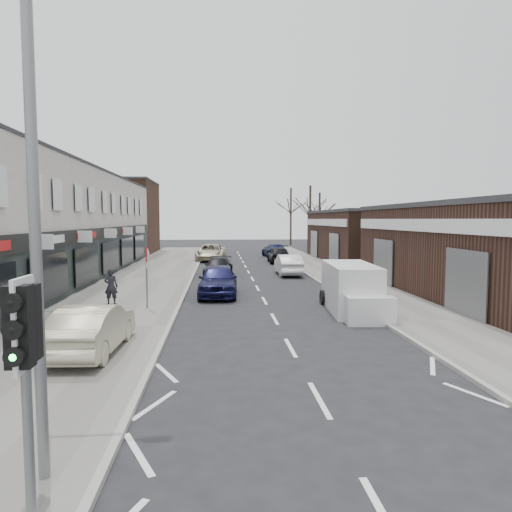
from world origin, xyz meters
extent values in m
plane|color=black|center=(0.00, 0.00, 0.00)|extent=(160.00, 160.00, 0.00)
cube|color=slate|center=(-6.75, 22.00, 0.06)|extent=(5.50, 64.00, 0.12)
cube|color=slate|center=(5.75, 22.00, 0.06)|extent=(3.50, 64.00, 0.12)
cube|color=beige|center=(-13.50, 19.50, 3.55)|extent=(8.00, 41.00, 7.10)
cube|color=#472C1E|center=(-13.50, 45.00, 4.00)|extent=(8.00, 10.00, 8.00)
cube|color=#3A241A|center=(12.50, 34.00, 2.25)|extent=(10.00, 16.00, 4.50)
cylinder|color=slate|center=(-4.40, -2.00, 1.62)|extent=(0.12, 0.12, 3.00)
cube|color=silver|center=(-4.40, -2.00, 2.67)|extent=(0.05, 0.55, 1.10)
cube|color=black|center=(-4.40, -2.12, 2.67)|extent=(0.28, 0.22, 0.95)
sphere|color=#0CE533|center=(-4.40, -2.24, 2.37)|extent=(0.18, 0.18, 0.18)
cube|color=black|center=(-4.40, -1.88, 2.67)|extent=(0.26, 0.20, 0.90)
cylinder|color=slate|center=(-4.70, -0.80, 4.12)|extent=(0.16, 0.16, 8.00)
cylinder|color=slate|center=(-5.20, 12.00, 1.37)|extent=(0.07, 0.07, 2.50)
cube|color=white|center=(-5.15, 12.00, 1.97)|extent=(0.04, 0.45, 0.25)
cube|color=silver|center=(3.40, 11.34, 1.00)|extent=(2.15, 4.51, 2.00)
cube|color=silver|center=(3.40, 8.77, 0.52)|extent=(1.82, 0.90, 1.05)
cylinder|color=black|center=(2.59, 9.81, 0.33)|extent=(0.21, 0.67, 0.67)
cylinder|color=black|center=(4.21, 9.81, 0.33)|extent=(0.21, 0.67, 0.67)
cylinder|color=black|center=(2.59, 12.88, 0.33)|extent=(0.21, 0.67, 0.67)
cylinder|color=black|center=(4.21, 12.88, 0.33)|extent=(0.21, 0.67, 0.67)
imported|color=#B4AF90|center=(-5.72, 5.60, 0.81)|extent=(1.64, 4.26, 1.38)
imported|color=black|center=(-6.91, 12.97, 0.93)|extent=(0.60, 0.41, 1.61)
imported|color=#13143D|center=(-2.20, 15.63, 0.80)|extent=(2.08, 4.76, 1.60)
imported|color=black|center=(-2.20, 23.44, 0.64)|extent=(2.14, 4.54, 1.28)
imported|color=#BEB698|center=(-2.93, 35.45, 0.77)|extent=(2.95, 5.74, 1.55)
imported|color=silver|center=(2.65, 23.91, 0.72)|extent=(1.54, 4.37, 1.44)
imported|color=black|center=(3.12, 32.69, 0.75)|extent=(1.85, 4.41, 1.49)
imported|color=#141A40|center=(3.50, 39.11, 0.69)|extent=(2.40, 4.90, 1.37)
camera|label=1|loc=(-2.13, -7.41, 3.89)|focal=32.00mm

